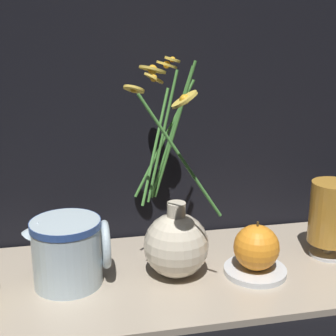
{
  "coord_description": "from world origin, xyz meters",
  "views": [
    {
      "loc": [
        -0.15,
        -0.74,
        0.43
      ],
      "look_at": [
        0.01,
        0.0,
        0.21
      ],
      "focal_mm": 50.0,
      "sensor_mm": 36.0,
      "label": 1
    }
  ],
  "objects_px": {
    "tea_glass": "(331,214)",
    "orange_fruit": "(256,247)",
    "vase_with_flowers": "(176,237)",
    "ceramic_pitcher": "(68,248)"
  },
  "relations": [
    {
      "from": "vase_with_flowers",
      "to": "ceramic_pitcher",
      "type": "height_order",
      "value": "vase_with_flowers"
    },
    {
      "from": "tea_glass",
      "to": "orange_fruit",
      "type": "height_order",
      "value": "tea_glass"
    },
    {
      "from": "ceramic_pitcher",
      "to": "tea_glass",
      "type": "relative_size",
      "value": 0.97
    },
    {
      "from": "orange_fruit",
      "to": "ceramic_pitcher",
      "type": "bearing_deg",
      "value": 173.79
    },
    {
      "from": "tea_glass",
      "to": "orange_fruit",
      "type": "xyz_separation_m",
      "value": [
        -0.16,
        -0.04,
        -0.03
      ]
    },
    {
      "from": "tea_glass",
      "to": "orange_fruit",
      "type": "bearing_deg",
      "value": -166.78
    },
    {
      "from": "orange_fruit",
      "to": "tea_glass",
      "type": "bearing_deg",
      "value": 13.22
    },
    {
      "from": "vase_with_flowers",
      "to": "tea_glass",
      "type": "height_order",
      "value": "vase_with_flowers"
    },
    {
      "from": "tea_glass",
      "to": "orange_fruit",
      "type": "relative_size",
      "value": 1.65
    },
    {
      "from": "tea_glass",
      "to": "vase_with_flowers",
      "type": "bearing_deg",
      "value": -177.58
    }
  ]
}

